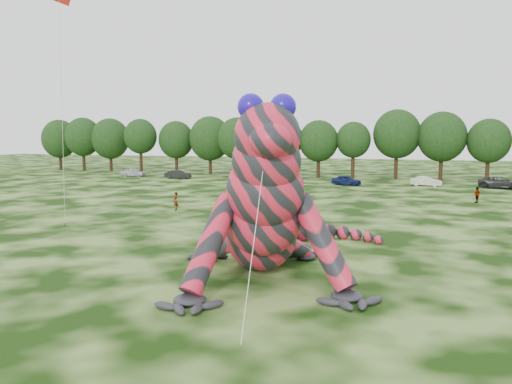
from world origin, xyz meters
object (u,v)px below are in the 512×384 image
object	(u,v)px
tree_2	(110,145)
tree_9	(353,150)
tree_8	(319,149)
tree_3	(141,146)
tree_11	(442,146)
car_0	(134,172)
car_1	(178,174)
car_2	(248,177)
spectator_1	(234,200)
flying_kite	(59,15)
car_3	(286,178)
car_6	(501,183)
tree_4	(176,147)
tree_5	(210,145)
tree_7	(282,147)
inflatable_gecko	(259,185)
car_5	(426,181)
spectator_3	(477,195)
tree_12	(488,150)
car_4	(346,180)
spectator_5	(311,213)
tree_0	(60,145)
tree_1	(83,144)
tree_6	(237,147)
spectator_0	(176,201)
tree_10	(397,144)

from	to	relation	value
tree_2	tree_9	bearing A→B (deg)	-1.84
tree_8	tree_3	bearing A→B (deg)	179.85
tree_11	tree_2	bearing A→B (deg)	179.43
car_0	car_1	bearing A→B (deg)	-99.17
car_2	spectator_1	xyz separation A→B (m)	(7.50, -25.84, 0.18)
flying_kite	car_3	bearing A→B (deg)	84.67
tree_9	car_6	world-z (taller)	tree_9
tree_4	tree_5	distance (m)	6.53
tree_7	tree_4	bearing A→B (deg)	174.43
tree_7	tree_11	size ratio (longest dim) A/B	0.94
inflatable_gecko	tree_11	xyz separation A→B (m)	(10.78, 54.36, 0.79)
car_5	spectator_3	world-z (taller)	spectator_3
tree_12	car_3	world-z (taller)	tree_12
tree_9	car_6	distance (m)	21.71
tree_3	car_1	world-z (taller)	tree_3
tree_9	car_0	bearing A→B (deg)	-167.46
tree_2	tree_4	bearing A→B (deg)	-0.21
car_4	spectator_5	world-z (taller)	spectator_5
flying_kite	tree_8	distance (m)	51.89
car_4	spectator_5	xyz separation A→B (m)	(1.42, -29.74, 0.14)
tree_8	tree_2	bearing A→B (deg)	177.38
tree_0	tree_4	size ratio (longest dim) A/B	1.05
flying_kite	car_6	xyz separation A→B (m)	(31.24, 42.11, -13.32)
tree_2	tree_9	xyz separation A→B (m)	(44.08, -1.42, -0.48)
tree_4	tree_7	size ratio (longest dim) A/B	0.96
car_6	spectator_1	world-z (taller)	spectator_1
car_3	tree_1	bearing A→B (deg)	66.31
inflatable_gecko	tree_0	distance (m)	79.90
tree_2	tree_4	xyz separation A→B (m)	(13.38, -0.05, -0.29)
tree_2	car_0	bearing A→B (deg)	-41.15
tree_6	tree_9	world-z (taller)	tree_6
tree_0	spectator_0	xyz separation A→B (m)	(44.77, -39.65, -3.92)
tree_12	spectator_0	size ratio (longest dim) A/B	5.40
tree_4	tree_6	world-z (taller)	tree_6
tree_6	spectator_1	distance (m)	36.47
inflatable_gecko	tree_2	size ratio (longest dim) A/B	1.76
car_2	car_3	distance (m)	6.10
tree_12	tree_8	bearing A→B (deg)	-178.22
spectator_5	spectator_0	xyz separation A→B (m)	(-12.79, 2.62, 0.03)
spectator_0	car_1	bearing A→B (deg)	-168.16
tree_8	tree_9	world-z (taller)	tree_8
car_4	car_6	size ratio (longest dim) A/B	0.73
tree_12	flying_kite	bearing A→B (deg)	-120.87
car_2	spectator_5	distance (m)	35.19
flying_kite	spectator_5	world-z (taller)	flying_kite
tree_10	spectator_0	xyz separation A→B (m)	(-17.19, -38.99, -4.42)
car_6	tree_4	bearing A→B (deg)	89.90
spectator_3	car_1	bearing A→B (deg)	-69.14
tree_0	tree_11	distance (m)	68.35
tree_2	car_2	xyz separation A→B (m)	(30.16, -10.38, -4.19)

